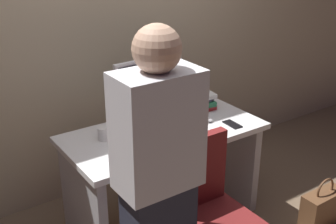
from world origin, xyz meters
name	(u,v)px	position (x,y,z in m)	size (l,w,h in m)	color
ground_plane	(164,219)	(0.00, 0.00, 0.00)	(9.00, 9.00, 0.00)	brown
wall_back	(107,1)	(0.00, 0.76, 1.50)	(6.40, 0.10, 3.00)	tan
desk	(164,160)	(0.00, 0.00, 0.51)	(1.36, 0.67, 0.74)	white
person_at_desk	(158,187)	(-0.50, -0.70, 0.84)	(0.40, 0.24, 1.64)	#262838
monitor	(149,86)	(0.01, 0.19, 0.99)	(0.54, 0.15, 0.46)	silver
keyboard	(171,132)	(0.01, -0.07, 0.75)	(0.43, 0.13, 0.02)	white
mouse	(207,119)	(0.34, -0.05, 0.75)	(0.06, 0.10, 0.03)	white
cup_near_keyboard	(123,148)	(-0.40, -0.15, 0.79)	(0.07, 0.07, 0.10)	silver
cup_by_monitor	(104,133)	(-0.40, 0.10, 0.78)	(0.08, 0.08, 0.08)	white
book_stack	(202,102)	(0.43, 0.14, 0.80)	(0.20, 0.18, 0.13)	red
cell_phone	(232,124)	(0.44, -0.20, 0.74)	(0.07, 0.14, 0.01)	black
handbag	(322,208)	(0.92, -0.68, 0.14)	(0.34, 0.14, 0.38)	brown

